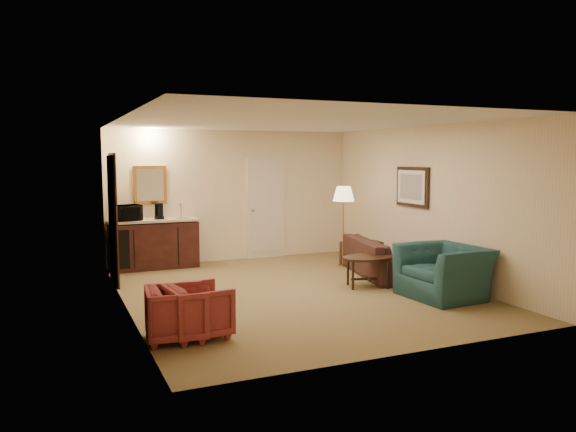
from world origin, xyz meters
The scene contains 12 objects.
ground centered at (0.00, 0.00, 0.00)m, with size 6.00×6.00×0.00m, color olive.
room_walls centered at (-0.10, 0.77, 1.72)m, with size 5.02×6.01×2.61m.
wetbar_cabinet centered at (-1.65, 2.72, 0.46)m, with size 1.64×0.58×0.92m, color #3D1913.
sofa centered at (1.95, 0.59, 0.42)m, with size 2.16×0.63×0.85m, color black.
teal_armchair centered at (1.90, -1.20, 0.51)m, with size 1.18×0.77×1.03m, color #1C4347.
rose_chair_near centered at (-1.90, -1.59, 0.34)m, with size 0.66×0.62×0.68m, color maroon.
rose_chair_far centered at (-2.15, -1.60, 0.34)m, with size 0.67×0.62×0.68m, color maroon.
coffee_table centered at (1.22, -0.18, 0.25)m, with size 0.86×0.58×0.50m, color black.
floor_lamp centered at (1.70, 1.50, 0.77)m, with size 0.41×0.41×1.53m, color gold.
waste_bin centered at (-1.00, 2.65, 0.14)m, with size 0.23×0.23×0.29m, color black.
microwave centered at (-2.15, 2.66, 1.10)m, with size 0.52×0.29×0.35m, color black.
coffee_maker centered at (-1.54, 2.72, 1.07)m, with size 0.16×0.16×0.30m, color black.
Camera 1 is at (-3.44, -7.78, 2.07)m, focal length 35.00 mm.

